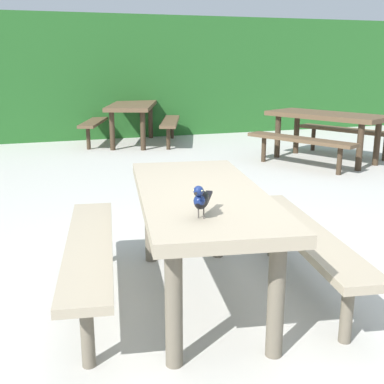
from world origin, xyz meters
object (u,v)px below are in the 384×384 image
Objects in this scene: picnic_table_foreground at (201,218)px; picnic_table_mid_right at (132,114)px; bird_grackle at (201,199)px; picnic_table_far_centre at (326,125)px.

picnic_table_mid_right is (0.92, 6.32, 0.00)m from picnic_table_foreground.
bird_grackle is at bearing -109.89° from picnic_table_foreground.
picnic_table_foreground is at bearing -98.24° from picnic_table_mid_right.
picnic_table_foreground is 0.90× the size of picnic_table_mid_right.
bird_grackle is at bearing -99.20° from picnic_table_mid_right.
picnic_table_far_centre is (3.37, 3.71, 0.00)m from picnic_table_foreground.
bird_grackle is 0.12× the size of picnic_table_mid_right.
picnic_table_foreground is 6.38m from picnic_table_mid_right.
picnic_table_foreground and picnic_table_mid_right have the same top height.
bird_grackle reaches higher than picnic_table_foreground.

